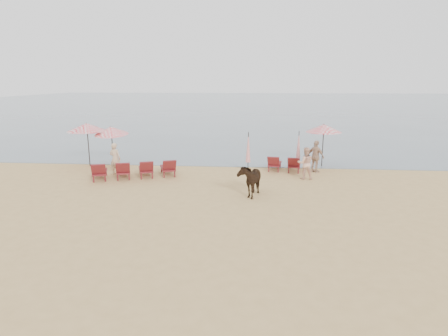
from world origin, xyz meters
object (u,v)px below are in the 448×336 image
Objects in this scene: lounger_cluster_left at (135,169)px; beachgoer_right_a at (305,163)px; lounger_cluster_right at (284,164)px; beachgoer_left at (115,159)px; umbrella_closed_left at (248,147)px; cow at (250,179)px; umbrella_closed_right at (299,145)px; umbrella_open_left_b at (111,131)px; beachgoer_right_b at (316,157)px; umbrella_open_right at (324,128)px; umbrella_open_left_a at (87,127)px.

beachgoer_right_a is at bearing -16.31° from lounger_cluster_left.
beachgoer_left is at bearing -161.64° from lounger_cluster_right.
umbrella_closed_left reaches higher than beachgoer_right_a.
cow is at bearing 45.12° from beachgoer_right_a.
umbrella_closed_right is at bearing -152.02° from beachgoer_left.
umbrella_closed_right is (2.92, 1.43, -0.07)m from umbrella_closed_left.
lounger_cluster_left is at bearing -159.30° from umbrella_closed_right.
beachgoer_left is at bearing -165.13° from umbrella_closed_right.
beachgoer_right_b is (11.80, -0.57, -1.24)m from umbrella_open_left_b.
umbrella_open_right is 2.21m from beachgoer_right_b.
umbrella_open_right reaches higher than beachgoer_right_a.
umbrella_open_left_b is 1.16× the size of umbrella_closed_right.
beachgoer_right_b is at bearing -120.04° from beachgoer_right_a.
lounger_cluster_left is 2.63× the size of beachgoer_left.
cow is at bearing 169.42° from beachgoer_left.
umbrella_closed_left is at bearing 46.15° from beachgoer_right_b.
umbrella_open_left_a is at bearing 176.08° from umbrella_closed_left.
beachgoer_left is 1.04× the size of beachgoer_right_a.
umbrella_open_left_b is at bearing -173.43° from lounger_cluster_right.
umbrella_open_right reaches higher than umbrella_closed_right.
beachgoer_right_a is (-1.39, -3.09, -1.45)m from umbrella_open_right.
umbrella_closed_right is (0.89, 1.16, 0.87)m from lounger_cluster_right.
beachgoer_left reaches higher than lounger_cluster_left.
umbrella_closed_left is 7.30m from beachgoer_left.
umbrella_open_left_b is 8.12m from umbrella_closed_left.
umbrella_open_left_a reaches higher than beachgoer_right_a.
umbrella_open_left_a is at bearing -171.99° from umbrella_open_right.
cow is (-1.85, -4.75, 0.31)m from lounger_cluster_right.
lounger_cluster_left reaches higher than lounger_cluster_right.
lounger_cluster_right is 9.34m from beachgoer_left.
beachgoer_right_a is (0.06, -2.79, -0.48)m from umbrella_closed_right.
lounger_cluster_left is at bearing -155.70° from lounger_cluster_right.
cow is (6.09, -2.57, 0.28)m from lounger_cluster_left.
lounger_cluster_right is at bearing 39.38° from beachgoer_right_b.
umbrella_open_right is at bearing -0.33° from lounger_cluster_left.
beachgoer_right_a is at bearing -24.57° from umbrella_closed_left.
lounger_cluster_right is 0.81× the size of umbrella_open_left_b.
beachgoer_left is 10.16m from beachgoer_right_a.
lounger_cluster_right is 1.70m from umbrella_closed_right.
beachgoer_right_a is (2.98, -1.36, -0.55)m from umbrella_closed_left.
umbrella_closed_right is 1.28× the size of beachgoer_right_a.
beachgoer_right_b reaches higher than beachgoer_right_a.
umbrella_open_right is 1.19× the size of umbrella_closed_right.
umbrella_closed_right is at bearing -164.75° from umbrella_open_right.
cow is 1.01× the size of beachgoer_left.
lounger_cluster_right is 0.94× the size of umbrella_closed_right.
umbrella_open_left_a is at bearing 124.76° from lounger_cluster_left.
umbrella_open_left_a is 1.49× the size of beachgoer_left.
lounger_cluster_left is 1.48m from beachgoer_left.
umbrella_open_right reaches higher than lounger_cluster_left.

